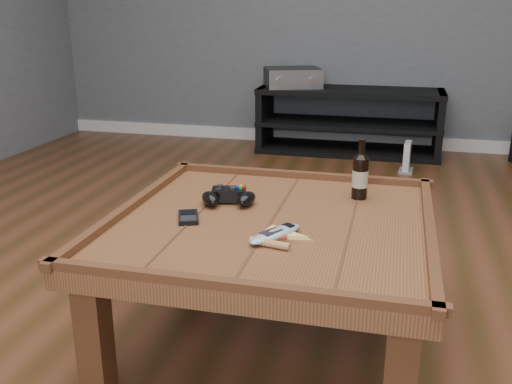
% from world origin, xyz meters
% --- Properties ---
extents(ground, '(6.00, 6.00, 0.00)m').
position_xyz_m(ground, '(0.00, 0.00, 0.00)').
color(ground, '#402912').
rests_on(ground, ground).
extents(baseboard, '(5.00, 0.02, 0.10)m').
position_xyz_m(baseboard, '(0.00, 2.99, 0.05)').
color(baseboard, silver).
rests_on(baseboard, ground).
extents(coffee_table, '(1.03, 1.03, 0.48)m').
position_xyz_m(coffee_table, '(0.00, 0.00, 0.39)').
color(coffee_table, '#562C18').
rests_on(coffee_table, ground).
extents(media_console, '(1.40, 0.45, 0.50)m').
position_xyz_m(media_console, '(0.00, 2.75, 0.25)').
color(media_console, black).
rests_on(media_console, ground).
extents(beer_bottle, '(0.06, 0.06, 0.21)m').
position_xyz_m(beer_bottle, '(0.25, 0.29, 0.54)').
color(beer_bottle, black).
rests_on(beer_bottle, coffee_table).
extents(game_controller, '(0.21, 0.16, 0.06)m').
position_xyz_m(game_controller, '(-0.18, 0.11, 0.48)').
color(game_controller, black).
rests_on(game_controller, coffee_table).
extents(pizza_slice, '(0.17, 0.24, 0.02)m').
position_xyz_m(pizza_slice, '(0.05, -0.15, 0.46)').
color(pizza_slice, '#B07F4C').
rests_on(pizza_slice, coffee_table).
extents(smartphone, '(0.10, 0.13, 0.02)m').
position_xyz_m(smartphone, '(-0.26, -0.06, 0.46)').
color(smartphone, black).
rests_on(smartphone, coffee_table).
extents(remote_control, '(0.16, 0.21, 0.03)m').
position_xyz_m(remote_control, '(0.04, -0.15, 0.47)').
color(remote_control, '#999FA6').
rests_on(remote_control, coffee_table).
extents(av_receiver, '(0.51, 0.47, 0.14)m').
position_xyz_m(av_receiver, '(-0.45, 2.74, 0.57)').
color(av_receiver, black).
rests_on(av_receiver, media_console).
extents(game_console, '(0.11, 0.17, 0.21)m').
position_xyz_m(game_console, '(0.45, 2.30, 0.10)').
color(game_console, gray).
rests_on(game_console, ground).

